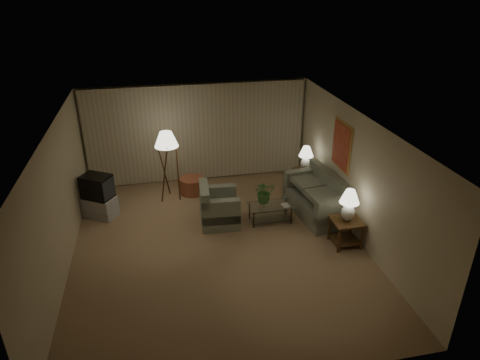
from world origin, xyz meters
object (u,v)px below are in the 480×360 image
side_table_near (346,227)px  coffee_table (270,211)px  table_lamp_near (349,203)px  ottoman (192,185)px  floor_lamp (168,165)px  side_table_far (304,176)px  table_lamp_far (306,156)px  tv_cabinet (100,207)px  crt_tv (97,187)px  sofa (316,199)px  armchair (219,208)px  vase (264,203)px

side_table_near → coffee_table: 1.81m
table_lamp_near → ottoman: 4.32m
side_table_near → floor_lamp: (-3.52, 2.86, 0.52)m
side_table_far → ottoman: side_table_far is taller
side_table_far → table_lamp_far: table_lamp_far is taller
table_lamp_far → coffee_table: size_ratio=0.63×
floor_lamp → side_table_far: bearing=-4.2°
tv_cabinet → ottoman: size_ratio=1.39×
crt_tv → sofa: bearing=21.3°
armchair → table_lamp_far: bearing=-60.8°
crt_tv → vase: size_ratio=4.72×
floor_lamp → table_lamp_far: bearing=-4.2°
ottoman → table_lamp_far: bearing=-8.9°
table_lamp_near → sofa: bearing=96.3°
floor_lamp → ottoman: size_ratio=2.84×
table_lamp_far → side_table_near: bearing=-90.0°
sofa → table_lamp_near: (0.15, -1.35, 0.61)m
sofa → vase: (-1.30, -0.10, 0.10)m
ottoman → side_table_far: bearing=-8.9°
table_lamp_near → ottoman: (-2.94, 3.06, -0.80)m
floor_lamp → tv_cabinet: bearing=-161.5°
sofa → ottoman: sofa is taller
side_table_near → floor_lamp: size_ratio=0.34×
sofa → side_table_near: sofa is taller
table_lamp_near → crt_tv: bearing=156.2°
coffee_table → vase: 0.27m
side_table_far → tv_cabinet: 5.21m
side_table_far → table_lamp_near: table_lamp_near is taller
side_table_near → side_table_far: size_ratio=1.02×
tv_cabinet → vase: size_ratio=5.19×
armchair → coffee_table: (1.17, -0.17, -0.11)m
table_lamp_near → crt_tv: (-5.20, 2.30, -0.24)m
tv_cabinet → table_lamp_near: bearing=8.0°
armchair → coffee_table: armchair is taller
armchair → side_table_near: (2.47, -1.42, 0.04)m
sofa → side_table_near: (0.15, -1.35, 0.02)m
coffee_table → tv_cabinet: size_ratio=1.17×
coffee_table → ottoman: ottoman is taller
armchair → floor_lamp: size_ratio=0.57×
table_lamp_near → coffee_table: bearing=136.2°
side_table_near → side_table_far: same height
side_table_far → table_lamp_far: bearing=180.0°
coffee_table → vase: (-0.15, -0.00, 0.22)m
side_table_far → table_lamp_far: 0.58m
table_lamp_far → tv_cabinet: table_lamp_far is taller
armchair → side_table_far: armchair is taller
side_table_far → table_lamp_far: size_ratio=0.92×
coffee_table → floor_lamp: floor_lamp is taller
sofa → ottoman: bearing=-128.8°
side_table_far → vase: size_ratio=3.53×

